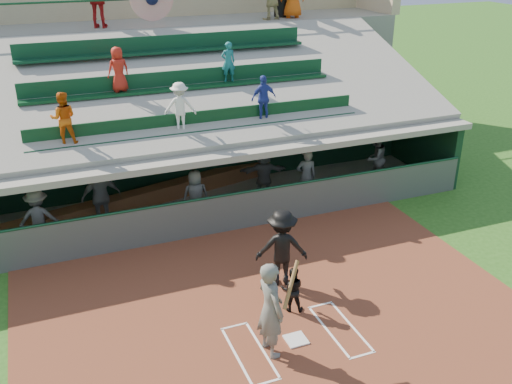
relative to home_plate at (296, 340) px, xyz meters
name	(u,v)px	position (x,y,z in m)	size (l,w,h in m)	color
ground	(296,341)	(0.00, 0.00, -0.04)	(100.00, 100.00, 0.00)	#285819
dirt_slab	(286,326)	(0.00, 0.50, -0.03)	(11.00, 9.00, 0.02)	brown
home_plate	(296,340)	(0.00, 0.00, 0.00)	(0.43, 0.43, 0.03)	white
batters_box_chalk	(296,340)	(0.00, 0.00, -0.01)	(2.65, 1.85, 0.01)	white
dugout_floor	(202,207)	(0.00, 6.75, -0.02)	(16.00, 3.50, 0.04)	gray
concourse_slab	(150,84)	(0.00, 13.50, 2.26)	(20.00, 3.00, 4.60)	gray
grandstand	(168,104)	(-0.01, 10.51, 2.23)	(20.40, 10.40, 7.80)	#535954
batter_at_plate	(271,309)	(-0.62, -0.11, 1.01)	(0.92, 0.82, 2.03)	#575954
catcher	(292,289)	(0.36, 1.00, 0.51)	(0.51, 0.40, 1.06)	black
home_umpire	(282,248)	(0.58, 2.08, 0.93)	(1.22, 0.70, 1.89)	black
dugout_bench	(197,183)	(0.19, 7.94, 0.25)	(16.28, 0.49, 0.49)	#965F36
dugout_player_a	(39,218)	(-4.62, 5.99, 0.82)	(1.05, 0.61, 1.63)	#595C56
dugout_player_b	(101,196)	(-2.94, 6.51, 0.93)	(1.09, 0.45, 1.85)	#60625D
dugout_player_c	(196,196)	(-0.40, 5.90, 0.78)	(0.76, 0.49, 1.55)	#5A5D58
dugout_player_d	(264,173)	(2.04, 6.75, 0.79)	(1.46, 0.46, 1.57)	#50524E
dugout_player_e	(306,176)	(3.09, 5.90, 0.85)	(0.61, 0.40, 1.69)	#585B56
dugout_player_f	(375,158)	(5.82, 6.35, 0.89)	(0.86, 0.67, 1.76)	#545651
trash_bin	(282,5)	(5.45, 13.25, 5.02)	(0.61, 0.61, 0.92)	black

